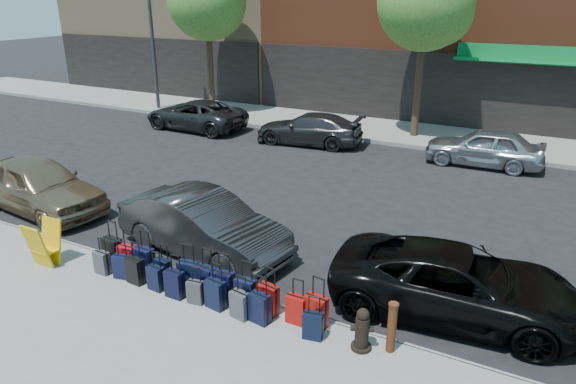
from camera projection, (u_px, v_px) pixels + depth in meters
The scene contains 38 objects.
ground at pixel (308, 216), 14.45m from camera, with size 120.00×120.00×0.00m, color black.
sidewalk_near at pixel (149, 344), 9.05m from camera, with size 60.00×4.00×0.15m, color gray.
sidewalk_far at pixel (405, 133), 22.67m from camera, with size 60.00×4.00×0.15m, color gray.
curb_near at pixel (215, 289), 10.72m from camera, with size 60.00×0.08×0.15m, color gray.
curb_far at pixel (392, 144), 21.01m from camera, with size 60.00×0.08×0.15m, color gray.
tree_left at pixel (209, 3), 24.59m from camera, with size 3.80×3.80×7.27m.
tree_center at pixel (429, 5), 20.05m from camera, with size 3.80×3.80×7.27m.
streetlight at pixel (154, 18), 25.55m from camera, with size 2.59×0.18×8.00m.
suitcase_front_0 at pixel (113, 252), 11.40m from camera, with size 0.46×0.27×1.07m.
suitcase_front_1 at pixel (128, 259), 11.16m from camera, with size 0.42×0.24×0.98m.
suitcase_front_2 at pixel (145, 262), 10.99m from camera, with size 0.44×0.26×1.04m.
suitcase_front_3 at pixel (164, 271), 10.76m from camera, with size 0.38×0.25×0.86m.
suitcase_front_4 at pixel (188, 275), 10.51m from camera, with size 0.44×0.28×0.99m.
suitcase_front_5 at pixel (206, 281), 10.26m from camera, with size 0.46×0.29×1.04m.
suitcase_front_6 at pixel (223, 286), 10.08m from camera, with size 0.43×0.24×1.02m.
suitcase_front_7 at pixel (246, 293), 9.88m from camera, with size 0.41×0.24×0.98m.
suitcase_front_8 at pixel (268, 299), 9.69m from camera, with size 0.43×0.29×0.96m.
suitcase_front_9 at pixel (296, 309), 9.42m from camera, with size 0.37×0.21×0.90m.
suitcase_front_10 at pixel (316, 312), 9.30m from camera, with size 0.44×0.29×1.00m.
suitcase_back_0 at pixel (102, 263), 11.10m from camera, with size 0.35×0.22×0.82m.
suitcase_back_1 at pixel (122, 266), 10.93m from camera, with size 0.39×0.26×0.85m.
suitcase_back_2 at pixel (135, 271), 10.73m from camera, with size 0.40×0.25×0.92m.
suitcase_back_3 at pixel (156, 278), 10.49m from camera, with size 0.37×0.23×0.84m.
suitcase_back_4 at pixel (175, 284), 10.23m from camera, with size 0.39×0.23×0.92m.
suitcase_back_5 at pixel (196, 292), 10.05m from camera, with size 0.34×0.23×0.77m.
suitcase_back_6 at pixel (216, 294), 9.87m from camera, with size 0.42×0.28×0.94m.
suitcase_back_7 at pixel (240, 305), 9.57m from camera, with size 0.39×0.27×0.87m.
suitcase_back_8 at pixel (260, 308), 9.44m from camera, with size 0.42×0.29×0.94m.
suitcase_back_10 at pixel (313, 325), 9.00m from camera, with size 0.37×0.26×0.82m.
fire_hydrant at pixel (362, 330), 8.70m from camera, with size 0.41×0.36×0.79m.
bollard at pixel (392, 327), 8.60m from camera, with size 0.17×0.17×0.94m.
display_rack at pixel (44, 244), 11.38m from camera, with size 0.58×0.64×1.02m.
car_near_0 at pixel (38, 185), 14.55m from camera, with size 1.82×4.52×1.54m, color #927B59.
car_near_1 at pixel (203, 225), 12.14m from camera, with size 1.55×4.45×1.46m, color #343436.
car_near_2 at pixel (457, 283), 9.83m from camera, with size 2.21×4.79×1.33m, color black.
car_far_0 at pixel (195, 115), 23.39m from camera, with size 2.22×4.81×1.34m, color #2E2E30.
car_far_1 at pixel (309, 129), 21.08m from camera, with size 1.79×4.40×1.28m, color #323335.
car_far_2 at pixel (484, 147), 18.40m from camera, with size 1.64×4.07×1.39m, color silver.
Camera 1 is at (5.64, -11.97, 5.86)m, focal length 32.00 mm.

